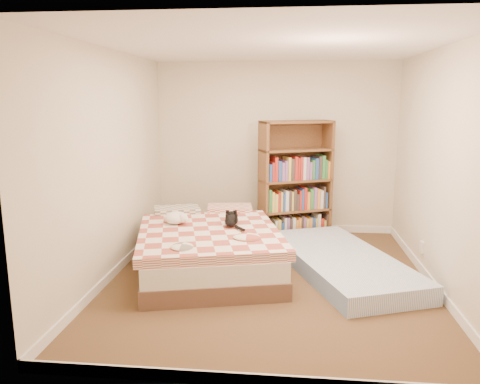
# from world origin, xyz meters

# --- Properties ---
(room) EXTENTS (3.51, 4.01, 2.51)m
(room) POSITION_xyz_m (0.00, 0.00, 1.20)
(room) COLOR #4F3621
(room) RESTS_ON ground
(bed) EXTENTS (1.96, 2.42, 0.57)m
(bed) POSITION_xyz_m (-0.72, 0.30, 0.26)
(bed) COLOR brown
(bed) RESTS_ON room
(bookshelf) EXTENTS (1.13, 0.71, 1.68)m
(bookshelf) POSITION_xyz_m (0.30, 1.63, 0.60)
(bookshelf) COLOR #50321B
(bookshelf) RESTS_ON room
(floor_mattress) EXTENTS (1.75, 2.47, 0.20)m
(floor_mattress) POSITION_xyz_m (0.83, 0.34, 0.10)
(floor_mattress) COLOR #799ACA
(floor_mattress) RESTS_ON room
(black_cat) EXTENTS (0.22, 0.59, 0.13)m
(black_cat) POSITION_xyz_m (-0.46, 0.39, 0.57)
(black_cat) COLOR black
(black_cat) RESTS_ON bed
(white_dog) EXTENTS (0.33, 0.35, 0.14)m
(white_dog) POSITION_xyz_m (-1.12, 0.36, 0.58)
(white_dog) COLOR white
(white_dog) RESTS_ON bed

